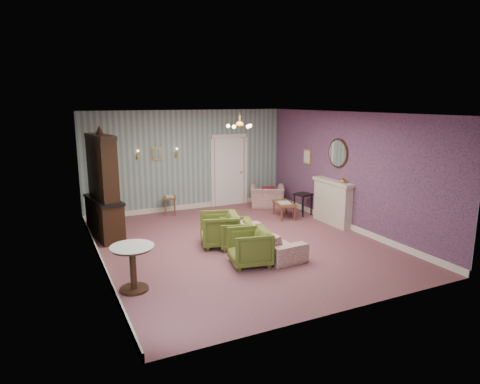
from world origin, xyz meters
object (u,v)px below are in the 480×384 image
wingback_chair (267,193)px  fireplace (332,202)px  olive_chair_b (235,232)px  sofa_chintz (267,234)px  coffee_table (284,210)px  side_table_black (303,204)px  olive_chair_c (219,228)px  olive_chair_a (250,246)px  dresser (102,184)px  pedestal_table (133,268)px

wingback_chair → fireplace: bearing=133.7°
olive_chair_b → sofa_chintz: sofa_chintz is taller
olive_chair_b → coffee_table: olive_chair_b is taller
olive_chair_b → coffee_table: size_ratio=0.84×
side_table_black → olive_chair_c: bearing=-156.8°
olive_chair_a → sofa_chintz: bearing=138.7°
sofa_chintz → dresser: size_ratio=0.76×
fireplace → olive_chair_a: bearing=-153.8°
sofa_chintz → dresser: (-2.96, 2.49, 0.90)m
wingback_chair → pedestal_table: 6.34m
fireplace → wingback_chair: bearing=105.8°
side_table_black → olive_chair_b: bearing=-150.4°
olive_chair_b → pedestal_table: 2.73m
olive_chair_a → dresser: size_ratio=0.30×
olive_chair_c → fireplace: 3.33m
fireplace → coffee_table: bearing=127.4°
fireplace → pedestal_table: bearing=-162.2°
olive_chair_c → dresser: bearing=-112.2°
olive_chair_b → coffee_table: 2.78m
fireplace → pedestal_table: fireplace is taller
sofa_chintz → wingback_chair: size_ratio=1.95×
wingback_chair → olive_chair_c: bearing=72.1°
dresser → coffee_table: (4.70, -0.36, -1.07)m
olive_chair_b → dresser: (-2.45, 2.00, 0.93)m
olive_chair_a → wingback_chair: (2.56, 3.88, 0.04)m
coffee_table → sofa_chintz: bearing=-129.2°
sofa_chintz → pedestal_table: (-2.96, -0.70, 0.02)m
dresser → coffee_table: bearing=-12.5°
sofa_chintz → dresser: bearing=45.4°
coffee_table → pedestal_table: pedestal_table is taller
coffee_table → side_table_black: side_table_black is taller
dresser → pedestal_table: size_ratio=3.19×
olive_chair_a → side_table_black: 3.98m
fireplace → side_table_black: size_ratio=2.25×
olive_chair_b → olive_chair_a: bearing=10.6°
olive_chair_b → sofa_chintz: size_ratio=0.36×
sofa_chintz → dresser: 3.97m
sofa_chintz → pedestal_table: 3.05m
wingback_chair → coffee_table: 1.27m
olive_chair_c → wingback_chair: (2.66, 2.59, 0.02)m
olive_chair_b → wingback_chair: size_ratio=0.70×
side_table_black → pedestal_table: size_ratio=0.78×
olive_chair_b → sofa_chintz: bearing=65.4°
fireplace → pedestal_table: 5.79m
dresser → coffee_table: 4.83m
olive_chair_a → coffee_table: size_ratio=0.94×
dresser → pedestal_table: (-0.01, -3.19, -0.88)m
pedestal_table → dresser: bearing=89.9°
olive_chair_a → olive_chair_c: bearing=-164.4°
olive_chair_c → pedestal_table: size_ratio=1.02×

